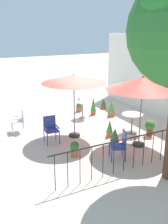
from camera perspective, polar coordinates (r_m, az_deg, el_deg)
ground_plane at (r=10.53m, az=0.27°, el=-4.69°), size 60.00×60.00×0.00m
terrace_railing at (r=7.93m, az=10.72°, el=-7.41°), size 0.03×5.31×1.01m
patio_umbrella_0 at (r=9.69m, az=-2.18°, el=7.01°), size 2.37×2.37×2.45m
patio_umbrella_1 at (r=9.06m, az=12.42°, el=5.86°), size 2.45×2.45×2.49m
cafe_table_0 at (r=12.21m, az=-0.34°, el=1.11°), size 0.62×0.62×0.78m
cafe_table_1 at (r=10.62m, az=10.25°, el=-1.63°), size 0.82×0.82×0.78m
patio_chair_0 at (r=9.69m, az=-7.15°, el=-3.32°), size 0.53×0.52×0.96m
patio_chair_1 at (r=8.47m, az=7.79°, el=-6.70°), size 0.64×0.62×0.94m
patio_chair_2 at (r=10.92m, az=-13.68°, el=-1.40°), size 0.54×0.53×0.92m
potted_plant_0 at (r=12.53m, az=5.89°, el=0.69°), size 0.36×0.36×0.75m
potted_plant_1 at (r=9.49m, az=6.61°, el=-5.20°), size 0.31×0.31×0.67m
potted_plant_2 at (r=13.21m, az=-1.09°, el=1.64°), size 0.29×0.29×0.75m
potted_plant_3 at (r=13.73m, az=4.15°, el=1.80°), size 0.25×0.25×0.56m
potted_plant_4 at (r=8.67m, az=-2.03°, el=-7.76°), size 0.29×0.29×0.51m
potted_plant_5 at (r=10.20m, az=5.51°, el=-3.42°), size 0.27×0.27×0.68m
potted_plant_6 at (r=10.52m, az=13.90°, el=-3.08°), size 0.39×0.39×0.63m
potted_plant_7 at (r=12.70m, az=2.01°, el=1.34°), size 0.27×0.27×0.87m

